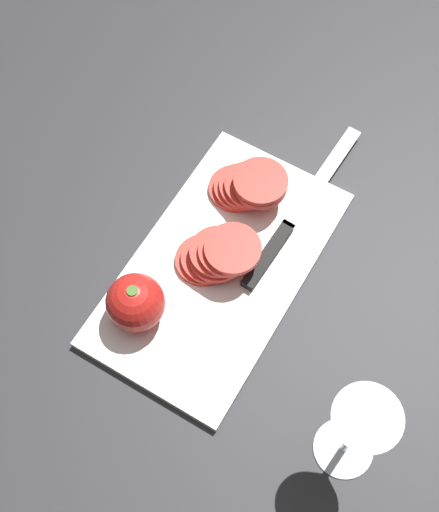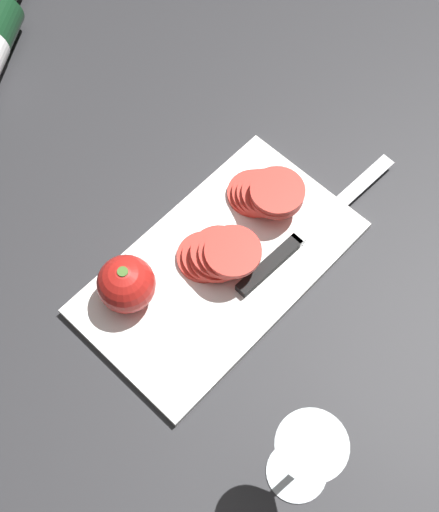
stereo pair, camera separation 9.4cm
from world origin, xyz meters
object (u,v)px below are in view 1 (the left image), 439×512
at_px(knife, 282,236).
at_px(tomato_slice_stack_near, 218,255).
at_px(whole_tomato, 135,303).
at_px(wine_glass, 359,428).
at_px(tomato_slice_stack_far, 248,185).

bearing_deg(knife, tomato_slice_stack_near, 146.17).
distance_m(knife, tomato_slice_stack_near, 0.10).
relative_size(whole_tomato, tomato_slice_stack_near, 0.69).
bearing_deg(wine_glass, whole_tomato, 86.88).
height_order(wine_glass, whole_tomato, wine_glass).
xyz_separation_m(whole_tomato, tomato_slice_stack_near, (0.12, -0.05, -0.01)).
bearing_deg(whole_tomato, wine_glass, -93.12).
bearing_deg(tomato_slice_stack_near, knife, -36.14).
bearing_deg(knife, tomato_slice_stack_far, 65.63).
relative_size(whole_tomato, knife, 0.25).
height_order(tomato_slice_stack_near, tomato_slice_stack_far, same).
bearing_deg(whole_tomato, tomato_slice_stack_near, -23.74).
bearing_deg(tomato_slice_stack_far, wine_glass, -132.07).
xyz_separation_m(wine_glass, knife, (0.21, 0.20, -0.10)).
bearing_deg(knife, wine_glass, -134.09).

